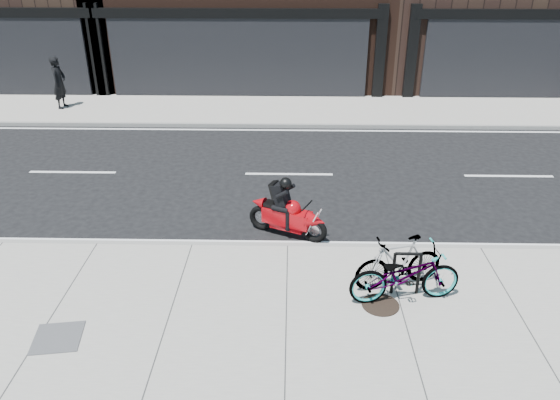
{
  "coord_description": "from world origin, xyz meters",
  "views": [
    {
      "loc": [
        0.06,
        -11.74,
        6.04
      ],
      "look_at": [
        -0.17,
        -1.41,
        0.9
      ],
      "focal_mm": 35.0,
      "sensor_mm": 36.0,
      "label": 1
    }
  ],
  "objects_px": {
    "bike_rack": "(406,269)",
    "bicycle_rear": "(399,262)",
    "manhole_cover": "(380,305)",
    "utility_grate": "(58,338)",
    "pedestrian": "(59,82)",
    "bicycle_front": "(405,275)",
    "motorcycle": "(291,213)"
  },
  "relations": [
    {
      "from": "bicycle_front",
      "to": "manhole_cover",
      "type": "relative_size",
      "value": 3.0
    },
    {
      "from": "pedestrian",
      "to": "bicycle_rear",
      "type": "bearing_deg",
      "value": -130.92
    },
    {
      "from": "bike_rack",
      "to": "bicycle_rear",
      "type": "height_order",
      "value": "bicycle_rear"
    },
    {
      "from": "bike_rack",
      "to": "bicycle_front",
      "type": "distance_m",
      "value": 0.2
    },
    {
      "from": "motorcycle",
      "to": "pedestrian",
      "type": "bearing_deg",
      "value": 157.65
    },
    {
      "from": "bicycle_rear",
      "to": "pedestrian",
      "type": "bearing_deg",
      "value": -153.09
    },
    {
      "from": "bike_rack",
      "to": "bicycle_front",
      "type": "relative_size",
      "value": 0.43
    },
    {
      "from": "bicycle_rear",
      "to": "motorcycle",
      "type": "bearing_deg",
      "value": -151.74
    },
    {
      "from": "bike_rack",
      "to": "utility_grate",
      "type": "bearing_deg",
      "value": -166.91
    },
    {
      "from": "bicycle_front",
      "to": "utility_grate",
      "type": "distance_m",
      "value": 5.88
    },
    {
      "from": "motorcycle",
      "to": "utility_grate",
      "type": "distance_m",
      "value": 5.19
    },
    {
      "from": "motorcycle",
      "to": "bike_rack",
      "type": "bearing_deg",
      "value": -22.42
    },
    {
      "from": "pedestrian",
      "to": "manhole_cover",
      "type": "xyz_separation_m",
      "value": [
        10.04,
        -11.63,
        -0.92
      ]
    },
    {
      "from": "bicycle_rear",
      "to": "bicycle_front",
      "type": "bearing_deg",
      "value": -11.45
    },
    {
      "from": "bicycle_front",
      "to": "pedestrian",
      "type": "relative_size",
      "value": 1.07
    },
    {
      "from": "bicycle_rear",
      "to": "pedestrian",
      "type": "relative_size",
      "value": 0.91
    },
    {
      "from": "motorcycle",
      "to": "pedestrian",
      "type": "xyz_separation_m",
      "value": [
        -8.45,
        9.04,
        0.5
      ]
    },
    {
      "from": "pedestrian",
      "to": "motorcycle",
      "type": "bearing_deg",
      "value": -131.22
    },
    {
      "from": "bicycle_rear",
      "to": "motorcycle",
      "type": "xyz_separation_m",
      "value": [
        -1.97,
        1.99,
        -0.08
      ]
    },
    {
      "from": "bicycle_front",
      "to": "utility_grate",
      "type": "xyz_separation_m",
      "value": [
        -5.74,
        -1.16,
        -0.51
      ]
    },
    {
      "from": "bike_rack",
      "to": "manhole_cover",
      "type": "height_order",
      "value": "bike_rack"
    },
    {
      "from": "bicycle_rear",
      "to": "motorcycle",
      "type": "distance_m",
      "value": 2.79
    },
    {
      "from": "bicycle_front",
      "to": "pedestrian",
      "type": "xyz_separation_m",
      "value": [
        -10.45,
        11.45,
        0.41
      ]
    },
    {
      "from": "motorcycle",
      "to": "pedestrian",
      "type": "distance_m",
      "value": 12.39
    },
    {
      "from": "bicycle_rear",
      "to": "utility_grate",
      "type": "height_order",
      "value": "bicycle_rear"
    },
    {
      "from": "bicycle_front",
      "to": "motorcycle",
      "type": "relative_size",
      "value": 1.14
    },
    {
      "from": "bicycle_front",
      "to": "bicycle_rear",
      "type": "xyz_separation_m",
      "value": [
        -0.04,
        0.42,
        -0.01
      ]
    },
    {
      "from": "utility_grate",
      "to": "bike_rack",
      "type": "bearing_deg",
      "value": 13.09
    },
    {
      "from": "bike_rack",
      "to": "motorcycle",
      "type": "height_order",
      "value": "motorcycle"
    },
    {
      "from": "utility_grate",
      "to": "manhole_cover",
      "type": "bearing_deg",
      "value": 10.36
    },
    {
      "from": "bike_rack",
      "to": "pedestrian",
      "type": "height_order",
      "value": "pedestrian"
    },
    {
      "from": "bike_rack",
      "to": "pedestrian",
      "type": "distance_m",
      "value": 15.41
    }
  ]
}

